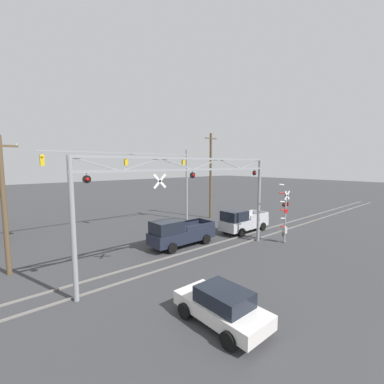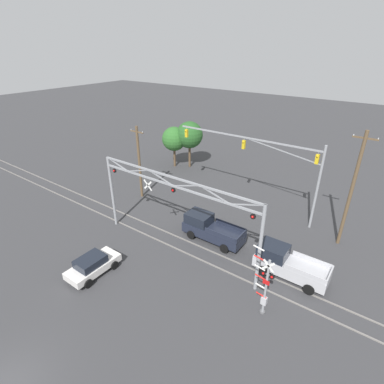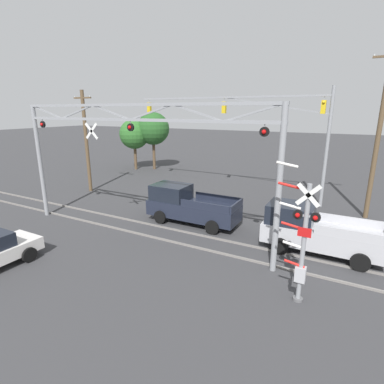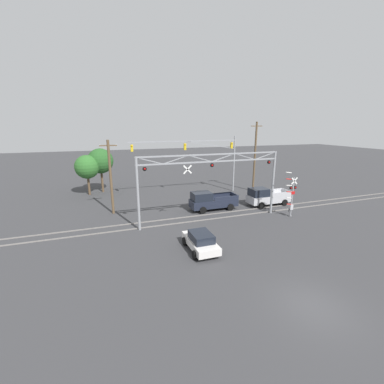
# 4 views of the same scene
# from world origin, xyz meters

# --- Properties ---
(rail_track_near) EXTENTS (80.00, 0.08, 0.10)m
(rail_track_near) POSITION_xyz_m (0.00, 14.23, 0.05)
(rail_track_near) COLOR gray
(rail_track_near) RESTS_ON ground_plane
(rail_track_far) EXTENTS (80.00, 0.08, 0.10)m
(rail_track_far) POSITION_xyz_m (0.00, 15.67, 0.05)
(rail_track_far) COLOR gray
(rail_track_far) RESTS_ON ground_plane
(crossing_gantry) EXTENTS (14.96, 0.28, 6.93)m
(crossing_gantry) POSITION_xyz_m (-0.01, 13.95, 4.85)
(crossing_gantry) COLOR gray
(crossing_gantry) RESTS_ON ground_plane
(crossing_signal_mast) EXTENTS (1.56, 0.35, 4.98)m
(crossing_signal_mast) POSITION_xyz_m (8.60, 12.25, 2.07)
(crossing_signal_mast) COLOR gray
(crossing_signal_mast) RESTS_ON ground_plane
(traffic_signal_span) EXTENTS (15.26, 0.39, 8.15)m
(traffic_signal_span) POSITION_xyz_m (4.19, 24.39, 5.80)
(traffic_signal_span) COLOR gray
(traffic_signal_span) RESTS_ON ground_plane
(pickup_truck_lead) EXTENTS (5.55, 2.19, 2.23)m
(pickup_truck_lead) POSITION_xyz_m (1.38, 17.20, 1.08)
(pickup_truck_lead) COLOR #1E2333
(pickup_truck_lead) RESTS_ON ground_plane
(pickup_truck_following) EXTENTS (5.39, 2.19, 2.23)m
(pickup_truck_following) POSITION_xyz_m (8.60, 16.62, 1.07)
(pickup_truck_following) COLOR #B7B7BC
(pickup_truck_following) RESTS_ON ground_plane
(sedan_waiting) EXTENTS (2.07, 4.06, 1.52)m
(sedan_waiting) POSITION_xyz_m (-3.40, 8.20, 0.78)
(sedan_waiting) COLOR silver
(sedan_waiting) RESTS_ON ground_plane
(utility_pole_left) EXTENTS (1.80, 0.28, 8.15)m
(utility_pole_left) POSITION_xyz_m (-9.45, 19.69, 4.22)
(utility_pole_left) COLOR brown
(utility_pole_left) RESTS_ON ground_plane
(utility_pole_right) EXTENTS (1.80, 0.28, 10.12)m
(utility_pole_right) POSITION_xyz_m (10.95, 23.28, 5.21)
(utility_pole_right) COLOR brown
(utility_pole_right) RESTS_ON ground_plane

